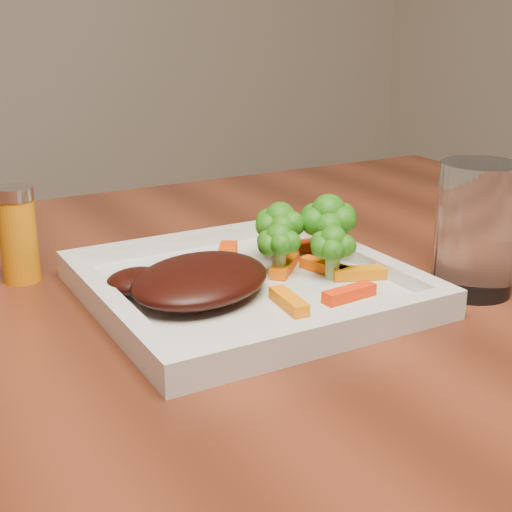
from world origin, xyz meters
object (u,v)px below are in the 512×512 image
spice_shaker (18,235)px  drinking_glass (476,229)px  steak (200,279)px  plate (246,290)px

spice_shaker → drinking_glass: size_ratio=0.77×
spice_shaker → drinking_glass: (0.35, -0.23, 0.01)m
drinking_glass → spice_shaker: bearing=146.7°
steak → spice_shaker: size_ratio=1.48×
steak → spice_shaker: bearing=129.2°
steak → drinking_glass: bearing=-20.0°
steak → drinking_glass: size_ratio=1.13×
plate → spice_shaker: (-0.17, 0.14, 0.04)m
plate → spice_shaker: size_ratio=2.93×
plate → steak: 0.05m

